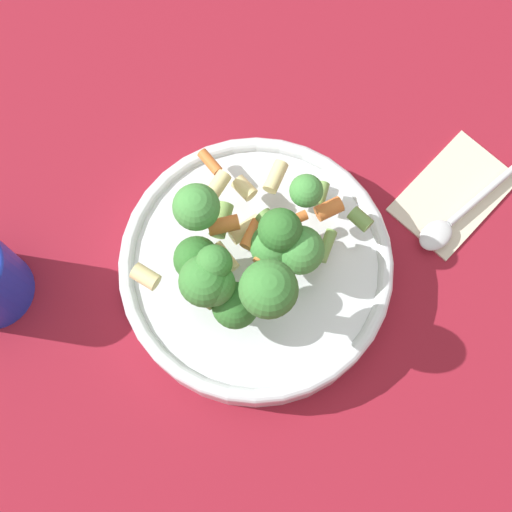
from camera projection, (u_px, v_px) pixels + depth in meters
The scene contains 5 objects.
ground_plane at pixel (256, 275), 0.67m from camera, with size 3.00×3.00×0.00m, color maroon.
bowl at pixel (256, 268), 0.65m from camera, with size 0.25×0.25×0.05m.
pasta_salad at pixel (245, 258), 0.58m from camera, with size 0.17×0.18×0.11m.
napkin at pixel (454, 194), 0.69m from camera, with size 0.08×0.12×0.01m.
spoon at pixel (458, 216), 0.68m from camera, with size 0.03×0.16×0.01m.
Camera 1 is at (-0.12, 0.12, 0.65)m, focal length 50.00 mm.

